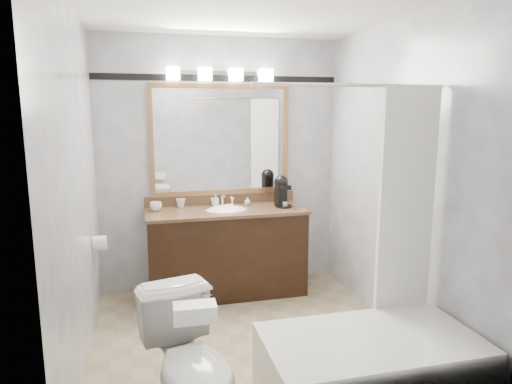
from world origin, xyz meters
TOP-DOWN VIEW (x-y plane):
  - room at (0.00, 0.00)m, footprint 2.42×2.62m
  - vanity at (0.00, 1.02)m, footprint 1.53×0.58m
  - mirror at (0.00, 1.28)m, footprint 1.40×0.04m
  - vanity_light_bar at (0.00, 1.23)m, footprint 1.02×0.14m
  - accent_stripe at (0.00, 1.29)m, footprint 2.40×0.01m
  - bathtub at (0.55, -0.90)m, footprint 1.30×0.75m
  - tp_roll at (-1.14, 0.66)m, footprint 0.11×0.12m
  - toilet at (-0.54, -0.88)m, footprint 0.61×0.85m
  - tissue_box at (-0.54, -1.12)m, footprint 0.21×0.12m
  - coffee_maker at (0.56, 1.03)m, footprint 0.17×0.20m
  - cup_left at (-0.66, 1.12)m, footprint 0.12×0.12m
  - cup_right at (-0.41, 1.23)m, footprint 0.10×0.10m
  - soap_bottle_a at (-0.07, 1.20)m, footprint 0.06×0.06m
  - soap_bottle_b at (0.25, 1.18)m, footprint 0.06×0.06m
  - soap_bar at (0.05, 1.13)m, footprint 0.08×0.05m

SIDE VIEW (x-z plane):
  - bathtub at x=0.55m, z-range -0.70..1.26m
  - toilet at x=-0.54m, z-range 0.00..0.78m
  - vanity at x=0.00m, z-range -0.04..0.93m
  - tp_roll at x=-1.14m, z-range 0.64..0.76m
  - tissue_box at x=-0.54m, z-range 0.78..0.87m
  - soap_bar at x=0.05m, z-range 0.85..0.87m
  - soap_bottle_b at x=0.25m, z-range 0.85..0.93m
  - cup_right at x=-0.41m, z-range 0.85..0.93m
  - cup_left at x=-0.66m, z-range 0.85..0.94m
  - soap_bottle_a at x=-0.07m, z-range 0.85..0.97m
  - coffee_maker at x=0.56m, z-range 0.85..1.17m
  - room at x=0.00m, z-range -0.01..2.51m
  - mirror at x=0.00m, z-range 0.95..2.05m
  - accent_stripe at x=0.00m, z-range 2.07..2.13m
  - vanity_light_bar at x=0.00m, z-range 2.07..2.19m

